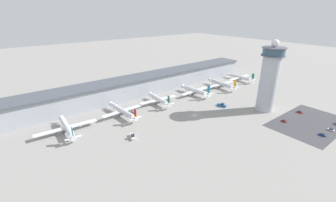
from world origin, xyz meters
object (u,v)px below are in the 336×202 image
service_truck_baggage (133,115)px  car_yellow_taxi (323,135)px  control_tower (269,78)px  car_black_suv (284,121)px  airplane_gate_charlie (159,99)px  airplane_gate_delta (195,91)px  service_truck_fuel (222,105)px  car_silver_sedan (300,112)px  airplane_gate_bravo (122,111)px  service_truck_catering (133,137)px  airplane_gate_alpha (67,127)px  car_grey_coupe (331,130)px  airplane_gate_foxtrot (240,77)px  airplane_gate_echo (222,84)px

service_truck_baggage → car_yellow_taxi: service_truck_baggage is taller
control_tower → car_black_suv: control_tower is taller
airplane_gate_charlie → airplane_gate_delta: 42.24m
control_tower → service_truck_fuel: size_ratio=6.89×
car_silver_sedan → airplane_gate_bravo: bearing=144.5°
car_black_suv → airplane_gate_delta: bearing=98.4°
car_black_suv → airplane_gate_bravo: bearing=137.4°
airplane_gate_bravo → airplane_gate_delta: size_ratio=1.10×
airplane_gate_charlie → service_truck_baggage: (-31.18, -7.81, -3.24)m
airplane_gate_delta → service_truck_baggage: size_ratio=4.35×
control_tower → service_truck_catering: 117.08m
control_tower → airplane_gate_charlie: 93.30m
airplane_gate_alpha → airplane_gate_delta: bearing=0.2°
airplane_gate_charlie → car_yellow_taxi: (54.86, -112.45, -3.70)m
service_truck_fuel → service_truck_catering: bearing=179.0°
airplane_gate_charlie → airplane_gate_delta: bearing=-3.8°
service_truck_fuel → service_truck_baggage: size_ratio=1.02×
airplane_gate_alpha → car_grey_coupe: 183.80m
control_tower → airplane_gate_bravo: 120.28m
airplane_gate_bravo → airplane_gate_charlie: (37.25, 2.29, 0.03)m
airplane_gate_foxtrot → car_yellow_taxi: size_ratio=8.29×
airplane_gate_bravo → car_yellow_taxi: 143.65m
service_truck_catering → car_silver_sedan: bearing=-21.0°
service_truck_fuel → car_black_suv: (14.42, -48.06, -0.51)m
airplane_gate_bravo → car_silver_sedan: (117.82, -84.15, -3.65)m
airplane_gate_bravo → airplane_gate_foxtrot: (156.17, 2.04, -0.24)m
airplane_gate_bravo → car_silver_sedan: airplane_gate_bravo is taller
car_yellow_taxi → airplane_gate_echo: bearing=76.9°
car_silver_sedan → service_truck_baggage: bearing=144.9°
airplane_gate_charlie → service_truck_fuel: size_ratio=4.34×
airplane_gate_delta → service_truck_fuel: (-2.06, -35.82, -3.15)m
airplane_gate_foxtrot → car_black_suv: 107.81m
control_tower → airplane_gate_bravo: control_tower is taller
control_tower → car_silver_sedan: size_ratio=12.29×
airplane_gate_echo → service_truck_catering: 131.89m
car_grey_coupe → service_truck_baggage: bearing=133.1°
service_truck_catering → car_yellow_taxi: (102.70, -75.41, -0.48)m
service_truck_fuel → car_grey_coupe: bearing=-69.9°
airplane_gate_bravo → service_truck_catering: 36.47m
control_tower → car_yellow_taxi: (-7.78, -47.47, -27.34)m
airplane_gate_delta → car_black_suv: size_ratio=8.89×
car_silver_sedan → airplane_gate_delta: bearing=114.7°
service_truck_baggage → car_silver_sedan: 136.64m
service_truck_baggage → car_black_suv: (85.69, -78.83, -0.47)m
airplane_gate_delta → airplane_gate_charlie: bearing=176.2°
control_tower → airplane_gate_alpha: size_ratio=1.40×
car_yellow_taxi → car_grey_coupe: bearing=-3.6°
service_truck_baggage → service_truck_fuel: bearing=-23.4°
airplane_gate_echo → service_truck_baggage: 111.25m
control_tower → airplane_gate_alpha: 157.00m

